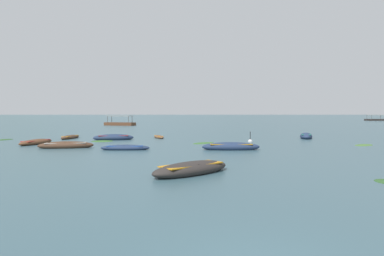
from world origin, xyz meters
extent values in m
plane|color=#385660|center=(0.00, 1500.00, 0.00)|extent=(6000.00, 6000.00, 0.00)
cone|color=slate|center=(-786.29, 2026.07, 233.90)|extent=(1814.04, 1814.04, 467.80)
cone|color=slate|center=(-264.79, 2047.83, 262.67)|extent=(2016.69, 2016.69, 525.34)
cone|color=#4C5B56|center=(268.59, 2209.05, 181.92)|extent=(1078.90, 1078.90, 363.85)
ellipsoid|color=#2D2826|center=(-0.91, 9.84, 0.21)|extent=(4.32, 3.95, 0.72)
cube|color=orange|center=(-0.91, 9.84, 0.43)|extent=(3.11, 2.84, 0.05)
cube|color=#2D2826|center=(-0.91, 9.84, 0.48)|extent=(0.70, 0.82, 0.04)
ellipsoid|color=#4C3323|center=(-14.25, 31.47, 0.15)|extent=(1.44, 4.02, 0.50)
cube|color=orange|center=(-14.25, 31.47, 0.30)|extent=(1.04, 2.89, 0.05)
cube|color=#4C3323|center=(-14.25, 31.47, 0.35)|extent=(0.69, 0.16, 0.04)
ellipsoid|color=brown|center=(-15.02, 24.77, 0.17)|extent=(2.23, 4.29, 0.57)
cube|color=#B22D28|center=(-15.02, 24.77, 0.34)|extent=(1.61, 3.09, 0.05)
cube|color=brown|center=(-15.02, 24.77, 0.39)|extent=(0.84, 0.29, 0.04)
ellipsoid|color=navy|center=(12.75, 31.31, 0.24)|extent=(2.67, 4.29, 0.79)
cube|color=#197A56|center=(12.75, 31.31, 0.47)|extent=(1.92, 3.09, 0.05)
cube|color=navy|center=(12.75, 31.31, 0.52)|extent=(0.88, 0.39, 0.04)
ellipsoid|color=navy|center=(2.38, 19.76, 0.22)|extent=(4.54, 1.32, 0.75)
cube|color=orange|center=(2.38, 19.76, 0.45)|extent=(3.27, 0.95, 0.05)
cube|color=navy|center=(2.38, 19.76, 0.50)|extent=(0.09, 0.86, 0.04)
ellipsoid|color=brown|center=(-4.24, 31.97, 0.12)|extent=(1.74, 3.14, 0.41)
cube|color=orange|center=(-4.24, 31.97, 0.25)|extent=(1.25, 2.26, 0.05)
cube|color=brown|center=(-4.24, 31.97, 0.30)|extent=(0.52, 0.25, 0.04)
ellipsoid|color=navy|center=(-5.89, 19.90, 0.15)|extent=(3.84, 1.05, 0.51)
cube|color=#28519E|center=(-5.89, 19.90, 0.30)|extent=(2.76, 0.76, 0.05)
cube|color=navy|center=(-5.89, 19.90, 0.35)|extent=(0.08, 0.70, 0.04)
ellipsoid|color=#4C3323|center=(-11.01, 21.35, 0.21)|extent=(4.55, 1.98, 0.69)
cube|color=#B7B2A3|center=(-11.01, 21.35, 0.41)|extent=(3.27, 1.43, 0.05)
cube|color=#4C3323|center=(-11.01, 21.35, 0.46)|extent=(0.23, 0.82, 0.04)
ellipsoid|color=navy|center=(-8.94, 29.54, 0.23)|extent=(4.49, 2.31, 0.78)
cube|color=#B22D28|center=(-8.94, 29.54, 0.47)|extent=(3.23, 1.67, 0.05)
cube|color=navy|center=(-8.94, 29.54, 0.52)|extent=(0.28, 0.98, 0.04)
cube|color=brown|center=(-16.92, 72.58, 0.27)|extent=(7.88, 4.80, 0.90)
cylinder|color=#4C4742|center=(-13.93, 72.41, 1.40)|extent=(0.10, 0.10, 1.80)
cylinder|color=#4C4742|center=(-14.54, 70.76, 1.40)|extent=(0.10, 0.10, 1.80)
cylinder|color=#4C4742|center=(-19.31, 74.41, 1.40)|extent=(0.10, 0.10, 1.80)
cylinder|color=#4C4742|center=(-19.92, 72.76, 1.40)|extent=(0.10, 0.10, 1.80)
cube|color=#9E998E|center=(-16.92, 72.58, 2.29)|extent=(6.62, 4.03, 0.12)
cube|color=#2D2826|center=(76.51, 122.89, 0.27)|extent=(8.56, 4.51, 0.90)
cylinder|color=#4C4742|center=(73.62, 121.18, 1.40)|extent=(0.10, 0.10, 1.80)
cylinder|color=#4C4742|center=(73.26, 123.73, 1.40)|extent=(0.10, 0.10, 1.80)
cylinder|color=#4C4742|center=(79.41, 124.61, 1.40)|extent=(0.10, 0.10, 1.80)
cube|color=#9E998E|center=(76.51, 122.89, 2.29)|extent=(7.19, 3.79, 0.12)
sphere|color=silver|center=(5.18, 25.95, 0.09)|extent=(0.45, 0.45, 0.45)
cylinder|color=black|center=(5.18, 25.95, 0.58)|extent=(0.06, 0.06, 0.99)
ellipsoid|color=#477033|center=(14.81, 23.06, 0.00)|extent=(2.68, 2.49, 0.14)
ellipsoid|color=#2D5628|center=(-20.87, 29.69, 0.00)|extent=(2.14, 2.83, 0.14)
ellipsoid|color=#38662D|center=(-12.05, 24.89, 0.00)|extent=(1.73, 3.30, 0.14)
ellipsoid|color=#38662D|center=(0.57, 25.32, 0.00)|extent=(2.79, 2.75, 0.14)
ellipsoid|color=#38662D|center=(-9.68, 27.71, 0.00)|extent=(2.56, 2.43, 0.14)
camera|label=1|loc=(-1.24, -5.05, 2.81)|focal=29.90mm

